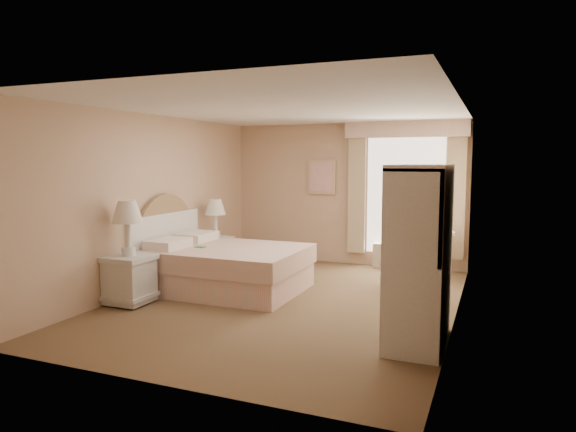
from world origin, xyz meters
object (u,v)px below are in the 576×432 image
at_px(bed, 221,265).
at_px(round_table, 433,246).
at_px(cafe_chair, 401,248).
at_px(nightstand_far, 216,244).
at_px(nightstand_near, 129,266).
at_px(armoire, 419,271).

distance_m(bed, round_table, 3.42).
relative_size(bed, cafe_chair, 2.23).
height_order(bed, nightstand_far, bed).
bearing_deg(round_table, nightstand_far, -163.37).
bearing_deg(cafe_chair, round_table, 45.89).
height_order(bed, cafe_chair, bed).
bearing_deg(round_table, bed, -141.99).
xyz_separation_m(nightstand_near, round_table, (3.41, 3.21, -0.02)).
bearing_deg(bed, nightstand_near, -123.09).
xyz_separation_m(nightstand_far, cafe_chair, (3.06, 0.15, 0.10)).
distance_m(nightstand_near, nightstand_far, 2.19).
bearing_deg(round_table, cafe_chair, -112.17).
bearing_deg(nightstand_far, bed, -56.44).
bearing_deg(cafe_chair, nightstand_near, -164.56).
distance_m(bed, cafe_chair, 2.65).
relative_size(nightstand_far, cafe_chair, 1.24).
xyz_separation_m(nightstand_near, nightstand_far, (0.00, 2.19, -0.05)).
height_order(nightstand_near, armoire, armoire).
xyz_separation_m(cafe_chair, armoire, (0.60, -2.39, 0.20)).
bearing_deg(round_table, armoire, -85.79).
height_order(nightstand_near, round_table, nightstand_near).
bearing_deg(armoire, bed, 158.44).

